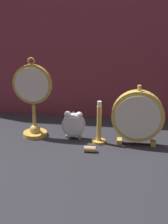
{
  "coord_description": "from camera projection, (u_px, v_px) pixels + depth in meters",
  "views": [
    {
      "loc": [
        0.17,
        -1.07,
        0.51
      ],
      "look_at": [
        0.0,
        0.08,
        0.11
      ],
      "focal_mm": 50.0,
      "sensor_mm": 36.0,
      "label": 1
    }
  ],
  "objects": [
    {
      "name": "brass_candlestick",
      "position": [
        99.0,
        129.0,
        1.2
      ],
      "size": [
        0.05,
        0.05,
        0.17
      ],
      "color": "gold",
      "rests_on": "ground_plane"
    },
    {
      "name": "alarm_clock_twin_bell",
      "position": [
        73.0,
        124.0,
        1.23
      ],
      "size": [
        0.09,
        0.03,
        0.11
      ],
      "color": "silver",
      "rests_on": "ground_plane"
    },
    {
      "name": "wine_cork",
      "position": [
        90.0,
        149.0,
        1.14
      ],
      "size": [
        0.04,
        0.02,
        0.02
      ],
      "primitive_type": "cylinder",
      "rotation": [
        0.0,
        1.57,
        0.0
      ],
      "color": "tan",
      "rests_on": "ground_plane"
    },
    {
      "name": "pocket_watch_on_stand",
      "position": [
        33.0,
        100.0,
        1.23
      ],
      "size": [
        0.16,
        0.1,
        0.32
      ],
      "color": "gold",
      "rests_on": "ground_plane"
    },
    {
      "name": "fabric_backdrop_drape",
      "position": [
        92.0,
        49.0,
        1.39
      ],
      "size": [
        1.37,
        0.01,
        0.64
      ],
      "primitive_type": "cube",
      "color": "brown",
      "rests_on": "ground_plane"
    },
    {
      "name": "ground_plane",
      "position": [
        81.0,
        146.0,
        1.19
      ],
      "size": [
        4.0,
        4.0,
        0.0
      ],
      "primitive_type": "plane",
      "color": "#232328"
    },
    {
      "name": "mantel_clock_silver",
      "position": [
        138.0,
        116.0,
        1.16
      ],
      "size": [
        0.2,
        0.04,
        0.23
      ],
      "color": "gold",
      "rests_on": "ground_plane"
    }
  ]
}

